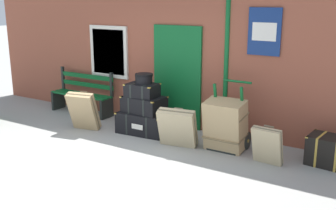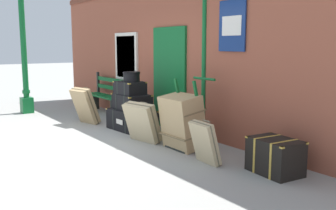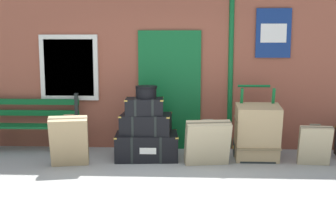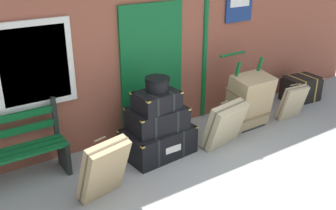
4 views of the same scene
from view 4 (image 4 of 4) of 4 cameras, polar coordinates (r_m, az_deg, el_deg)
The scene contains 13 objects.
ground_plane at distance 4.83m, azimuth 12.50°, elevation -14.83°, with size 60.00×60.00×0.00m, color gray.
brick_facade at distance 6.02m, azimuth -4.32°, elevation 10.26°, with size 10.40×0.35×3.20m.
platform_bench at distance 5.32m, azimuth -23.35°, elevation -6.75°, with size 1.60×0.43×1.01m.
steamer_trunk_base at distance 5.70m, azimuth -1.47°, elevation -5.37°, with size 1.06×0.73×0.43m.
steamer_trunk_middle at distance 5.53m, azimuth -1.60°, elevation -2.00°, with size 0.83×0.57×0.33m.
steamer_trunk_top at distance 5.39m, azimuth -1.68°, elevation 0.65°, with size 0.64×0.49×0.27m.
round_hatbox at distance 5.33m, azimuth -1.62°, elevation 3.22°, with size 0.35×0.35×0.20m.
porters_trolley at distance 6.78m, azimuth 10.74°, elevation -0.45°, with size 0.71×0.65×1.19m.
large_brown_trunk at distance 6.59m, azimuth 11.93°, elevation 0.62°, with size 0.70×0.56×0.93m.
suitcase_olive at distance 4.73m, azimuth -9.53°, elevation -9.43°, with size 0.64×0.55×0.81m.
suitcase_cream at distance 7.11m, azimuth 17.93°, elevation 0.35°, with size 0.50×0.32×0.65m.
suitcase_charcoal at distance 5.92m, azimuth 8.38°, elevation -2.89°, with size 0.73×0.50×0.72m.
corner_trunk at distance 8.08m, azimuth 19.06°, elevation 2.31°, with size 0.73×0.56×0.49m.
Camera 4 is at (-2.91, -2.52, 2.91)m, focal length 41.17 mm.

